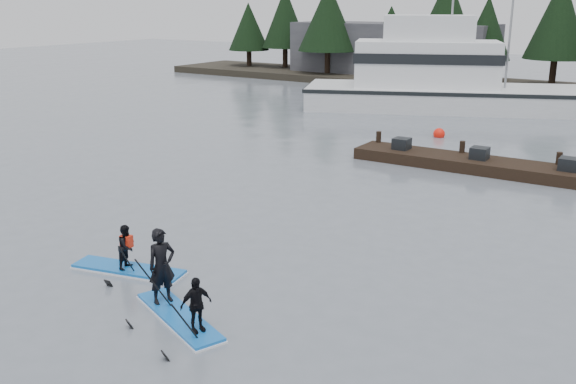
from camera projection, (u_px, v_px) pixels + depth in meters
The scene contains 9 objects.
ground at pixel (153, 293), 15.68m from camera, with size 160.00×160.00×0.00m, color slate.
far_shore at pixel (547, 90), 49.13m from camera, with size 70.00×8.00×0.60m, color #2D281E.
treeline at pixel (547, 94), 49.21m from camera, with size 60.00×4.00×8.00m, color black, non-canonical shape.
waterfront_building at pixel (392, 52), 57.51m from camera, with size 18.00×6.00×5.00m, color #4C4C51.
fishing_boat_large at pixel (452, 96), 42.15m from camera, with size 20.77×13.23×11.12m.
floating_dock at pixel (528, 171), 25.98m from camera, with size 14.77×1.97×0.49m, color black.
buoy_b at pixel (439, 137), 33.73m from camera, with size 0.61×0.61×0.61m, color #FD1C0C.
paddleboard_solo at pixel (128, 257), 16.84m from camera, with size 3.17×1.47×1.79m.
paddleboard_duo at pixel (174, 288), 14.34m from camera, with size 3.11×1.92×2.39m.
Camera 1 is at (10.68, -10.09, 6.86)m, focal length 40.00 mm.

